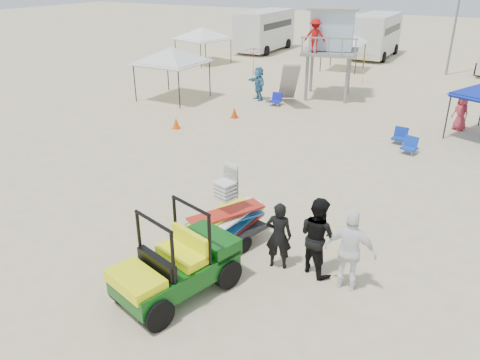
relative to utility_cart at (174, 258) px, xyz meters
The scene contains 21 objects.
ground 1.31m from the utility_cart, 149.56° to the left, with size 140.00×140.00×0.00m, color beige.
utility_cart is the anchor object (origin of this frame).
surf_trailer 2.34m from the utility_cart, 89.77° to the left, with size 1.58×2.26×1.95m.
man_left 2.54m from the utility_cart, 53.22° to the left, with size 0.62×0.41×1.70m, color black.
man_mid 3.30m from the utility_cart, 43.95° to the left, with size 0.93×0.73×1.92m, color black.
man_right 3.81m from the utility_cart, 32.29° to the left, with size 1.12×0.47×1.91m, color white.
lifeguard_tower 18.52m from the utility_cart, 99.12° to the left, with size 3.45×3.45×4.56m.
canopy_white_a 16.98m from the utility_cart, 126.32° to the left, with size 3.04×3.04×3.17m.
canopy_white_b 27.41m from the utility_cart, 121.65° to the left, with size 3.84×3.84×2.96m.
canopy_white_c 26.05m from the utility_cart, 99.72° to the left, with size 2.66×2.66×3.04m.
umbrella_a 23.00m from the utility_cart, 113.22° to the left, with size 1.97×2.01×1.81m, color #B51333.
umbrella_b 22.20m from the utility_cart, 95.06° to the left, with size 2.04×2.08×1.87m, color gold.
cone_near 11.68m from the utility_cart, 125.89° to the left, with size 0.34×0.34×0.50m, color #FC4E07.
cone_far 13.26m from the utility_cart, 113.90° to the left, with size 0.34×0.34×0.50m, color #D53D06.
beach_chair_a 15.83m from the utility_cart, 106.86° to the left, with size 0.56×0.60×0.64m.
beach_chair_b 11.72m from the utility_cart, 76.00° to the left, with size 0.66×0.71×0.64m.
beach_chair_c 12.56m from the utility_cart, 79.61° to the left, with size 0.59×0.63×0.64m.
rv_far_left 33.06m from the utility_cart, 112.80° to the left, with size 2.64×6.80×3.25m.
rv_mid_left 32.20m from the utility_cart, 96.79° to the left, with size 2.65×6.50×3.25m.
light_pole_left 27.73m from the utility_cart, 85.42° to the left, with size 0.14×0.14×8.00m, color slate.
distant_beachgoers 17.81m from the utility_cart, 94.46° to the left, with size 15.18×15.34×1.77m.
Camera 1 is at (6.06, -7.08, 6.55)m, focal length 35.00 mm.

